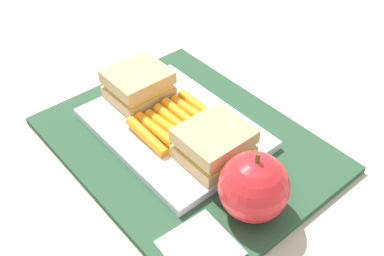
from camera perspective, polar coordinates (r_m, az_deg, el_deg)
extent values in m
plane|color=#B7AD99|center=(0.60, -0.77, -2.37)|extent=(2.40, 2.40, 0.00)
cube|color=#284C33|center=(0.60, -0.77, -2.03)|extent=(0.36, 0.28, 0.01)
cube|color=white|center=(0.61, -2.29, -0.03)|extent=(0.23, 0.17, 0.01)
cube|color=tan|center=(0.65, -6.65, 4.46)|extent=(0.07, 0.08, 0.02)
cube|color=#F4CC4C|center=(0.64, -6.74, 5.39)|extent=(0.07, 0.07, 0.01)
cube|color=tan|center=(0.63, -6.83, 6.34)|extent=(0.07, 0.08, 0.02)
cube|color=tan|center=(0.55, 2.71, -2.97)|extent=(0.07, 0.08, 0.02)
cube|color=#F4CC4C|center=(0.55, 2.76, -2.00)|extent=(0.07, 0.07, 0.01)
cube|color=tan|center=(0.54, 2.80, -1.00)|extent=(0.07, 0.08, 0.02)
cylinder|color=orange|center=(0.58, -5.65, -1.08)|extent=(0.08, 0.01, 0.02)
cylinder|color=orange|center=(0.59, -4.61, -0.19)|extent=(0.08, 0.01, 0.02)
cylinder|color=orange|center=(0.59, -3.39, 0.33)|extent=(0.08, 0.01, 0.02)
cylinder|color=orange|center=(0.60, -2.25, 0.80)|extent=(0.08, 0.01, 0.01)
cylinder|color=orange|center=(0.61, -1.24, 1.54)|extent=(0.08, 0.01, 0.02)
cylinder|color=orange|center=(0.61, -0.10, 2.07)|extent=(0.08, 0.01, 0.02)
cylinder|color=orange|center=(0.62, 0.85, 2.68)|extent=(0.08, 0.01, 0.02)
sphere|color=red|center=(0.50, 7.72, -7.30)|extent=(0.08, 0.08, 0.08)
cylinder|color=brown|center=(0.46, 8.21, -3.73)|extent=(0.01, 0.00, 0.01)
cube|color=white|center=(0.49, 1.01, -14.77)|extent=(0.07, 0.07, 0.00)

